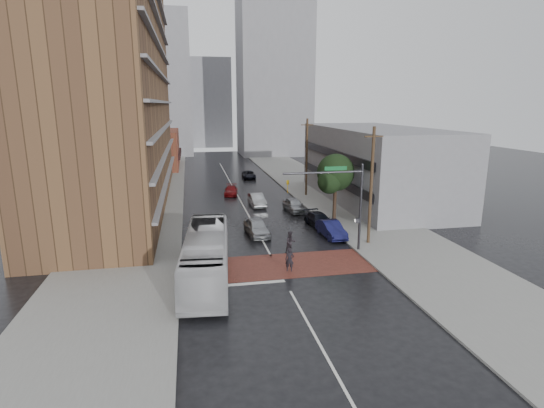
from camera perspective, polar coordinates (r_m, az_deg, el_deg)
name	(u,v)px	position (r m, az deg, el deg)	size (l,w,h in m)	color
ground	(278,268)	(31.46, 0.78, -8.66)	(160.00, 160.00, 0.00)	black
crosswalk	(276,266)	(31.91, 0.59, -8.31)	(14.00, 5.00, 0.02)	brown
sidewalk_west	(147,200)	(55.10, -16.50, 0.49)	(9.00, 90.00, 0.15)	gray
sidewalk_east	(323,193)	(57.55, 6.91, 1.47)	(9.00, 90.00, 0.15)	gray
apartment_block	(115,84)	(53.21, -20.38, 14.90)	(10.00, 44.00, 28.00)	brown
storefront_west	(157,149)	(83.19, -15.23, 7.12)	(8.00, 16.00, 7.00)	brown
building_east	(376,165)	(54.01, 13.75, 5.18)	(11.00, 26.00, 9.00)	gray
distant_tower_west	(152,86)	(106.95, -15.87, 15.07)	(18.00, 16.00, 32.00)	gray
distant_tower_east	(274,77)	(102.72, 0.22, 16.76)	(16.00, 14.00, 36.00)	gray
distant_tower_center	(209,103)	(123.71, -8.48, 13.25)	(12.00, 10.00, 24.00)	gray
street_tree	(336,175)	(43.68, 8.55, 3.88)	(4.20, 4.10, 6.90)	#332319
signal_mast	(344,195)	(33.98, 9.63, 1.16)	(6.50, 0.30, 7.20)	#2D2D33
utility_pole_near	(371,185)	(36.37, 13.19, 2.45)	(1.60, 0.26, 10.00)	#473321
utility_pole_far	(307,157)	(55.01, 4.69, 6.33)	(1.60, 0.26, 10.00)	#473321
transit_bus	(206,256)	(29.35, -8.82, -6.93)	(2.85, 12.16, 3.39)	silver
pedestrian_a	(290,260)	(30.72, 2.38, -7.49)	(0.63, 0.41, 1.73)	black
pedestrian_b	(291,242)	(34.24, 2.52, -5.19)	(0.89, 0.69, 1.82)	black
car_travel_a	(257,227)	(38.89, -2.08, -3.12)	(1.84, 4.57, 1.56)	#A0A3A8
car_travel_b	(257,200)	(50.05, -2.05, 0.55)	(1.55, 4.43, 1.46)	#9FA3A6
car_travel_c	(231,190)	(56.47, -5.54, 1.82)	(1.68, 4.12, 1.20)	#660B0D
suv_travel	(249,175)	(69.04, -3.14, 3.96)	(1.99, 4.32, 1.20)	black
car_parked_near	(331,229)	(38.78, 7.95, -3.36)	(1.55, 4.45, 1.47)	#141546
car_parked_mid	(319,220)	(41.96, 6.36, -2.14)	(1.84, 4.53, 1.32)	black
car_parked_far	(294,205)	(47.49, 2.99, -0.14)	(1.76, 4.38, 1.49)	#94979B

